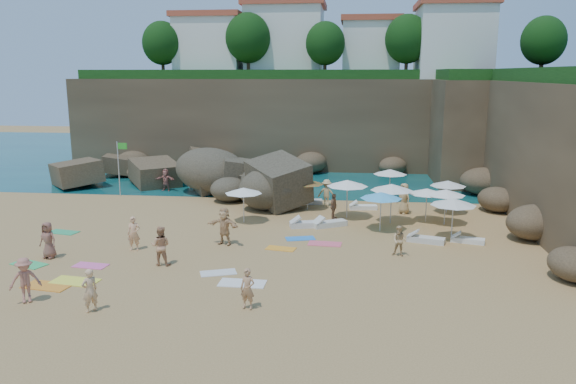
# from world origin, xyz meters

# --- Properties ---
(ground) EXTENTS (120.00, 120.00, 0.00)m
(ground) POSITION_xyz_m (0.00, 0.00, 0.00)
(ground) COLOR tan
(ground) RESTS_ON ground
(seawater) EXTENTS (120.00, 120.00, 0.00)m
(seawater) POSITION_xyz_m (0.00, 30.00, 0.00)
(seawater) COLOR #0C4751
(seawater) RESTS_ON ground
(cliff_back) EXTENTS (44.00, 8.00, 8.00)m
(cliff_back) POSITION_xyz_m (2.00, 25.00, 4.00)
(cliff_back) COLOR brown
(cliff_back) RESTS_ON ground
(cliff_corner) EXTENTS (10.00, 12.00, 8.00)m
(cliff_corner) POSITION_xyz_m (17.00, 20.00, 4.00)
(cliff_corner) COLOR brown
(cliff_corner) RESTS_ON ground
(rock_promontory) EXTENTS (12.00, 7.00, 2.00)m
(rock_promontory) POSITION_xyz_m (-11.00, 16.00, 0.00)
(rock_promontory) COLOR brown
(rock_promontory) RESTS_ON ground
(clifftop_buildings) EXTENTS (28.48, 9.48, 7.00)m
(clifftop_buildings) POSITION_xyz_m (2.96, 25.79, 11.24)
(clifftop_buildings) COLOR white
(clifftop_buildings) RESTS_ON cliff_back
(clifftop_trees) EXTENTS (35.60, 23.82, 4.40)m
(clifftop_trees) POSITION_xyz_m (4.78, 19.52, 11.26)
(clifftop_trees) COLOR #11380F
(clifftop_trees) RESTS_ON ground
(marina_masts) EXTENTS (3.10, 0.10, 6.00)m
(marina_masts) POSITION_xyz_m (-16.50, 30.00, 3.00)
(marina_masts) COLOR white
(marina_masts) RESTS_ON ground
(rock_outcrop) EXTENTS (9.07, 7.70, 3.12)m
(rock_outcrop) POSITION_xyz_m (-1.23, 9.36, 0.00)
(rock_outcrop) COLOR brown
(rock_outcrop) RESTS_ON ground
(flag_pole) EXTENTS (0.75, 0.11, 3.84)m
(flag_pole) POSITION_xyz_m (-10.64, 9.89, 2.45)
(flag_pole) COLOR silver
(flag_pole) RESTS_ON ground
(parasol_0) EXTENTS (2.17, 2.17, 2.05)m
(parasol_0) POSITION_xyz_m (-0.65, 3.65, 1.88)
(parasol_0) COLOR silver
(parasol_0) RESTS_ON ground
(parasol_1) EXTENTS (2.26, 2.26, 2.14)m
(parasol_1) POSITION_xyz_m (8.11, 10.48, 1.97)
(parasol_1) COLOR silver
(parasol_1) RESTS_ON ground
(parasol_2) EXTENTS (2.45, 2.45, 2.32)m
(parasol_2) POSITION_xyz_m (5.27, 5.30, 2.13)
(parasol_2) COLOR silver
(parasol_2) RESTS_ON ground
(parasol_3) EXTENTS (2.18, 2.18, 2.07)m
(parasol_3) POSITION_xyz_m (11.39, 7.13, 1.90)
(parasol_3) COLOR silver
(parasol_3) RESTS_ON ground
(parasol_5) EXTENTS (2.43, 2.43, 2.30)m
(parasol_5) POSITION_xyz_m (7.80, 4.45, 2.11)
(parasol_5) COLOR silver
(parasol_5) RESTS_ON ground
(parasol_6) EXTENTS (2.04, 2.04, 1.93)m
(parasol_6) POSITION_xyz_m (2.77, 7.28, 1.77)
(parasol_6) COLOR silver
(parasol_6) RESTS_ON ground
(parasol_8) EXTENTS (2.17, 2.17, 2.05)m
(parasol_8) POSITION_xyz_m (10.85, 4.46, 1.89)
(parasol_8) COLOR silver
(parasol_8) RESTS_ON ground
(parasol_9) EXTENTS (2.10, 2.10, 1.98)m
(parasol_9) POSITION_xyz_m (9.86, 4.96, 1.82)
(parasol_9) COLOR silver
(parasol_9) RESTS_ON ground
(parasol_10) EXTENTS (2.29, 2.29, 2.17)m
(parasol_10) POSITION_xyz_m (7.13, 2.76, 1.99)
(parasol_10) COLOR silver
(parasol_10) RESTS_ON ground
(parasol_11) EXTENTS (2.35, 2.35, 2.22)m
(parasol_11) POSITION_xyz_m (10.72, 1.36, 2.04)
(parasol_11) COLOR silver
(parasol_11) RESTS_ON ground
(lounger_0) EXTENTS (1.96, 0.94, 0.29)m
(lounger_0) POSITION_xyz_m (2.69, 8.72, 0.15)
(lounger_0) COLOR silver
(lounger_0) RESTS_ON ground
(lounger_1) EXTENTS (1.80, 0.76, 0.27)m
(lounger_1) POSITION_xyz_m (6.29, 7.62, 0.14)
(lounger_1) COLOR white
(lounger_1) RESTS_ON ground
(lounger_2) EXTENTS (2.04, 1.56, 0.31)m
(lounger_2) POSITION_xyz_m (4.33, 3.28, 0.15)
(lounger_2) COLOR silver
(lounger_2) RESTS_ON ground
(lounger_3) EXTENTS (1.98, 1.14, 0.29)m
(lounger_3) POSITION_xyz_m (9.36, 0.78, 0.15)
(lounger_3) COLOR silver
(lounger_3) RESTS_ON ground
(lounger_4) EXTENTS (1.75, 0.97, 0.26)m
(lounger_4) POSITION_xyz_m (11.49, 0.99, 0.13)
(lounger_4) COLOR white
(lounger_4) RESTS_ON ground
(lounger_5) EXTENTS (2.11, 1.15, 0.31)m
(lounger_5) POSITION_xyz_m (3.11, 3.02, 0.16)
(lounger_5) COLOR silver
(lounger_5) RESTS_ON ground
(towel_1) EXTENTS (1.59, 0.93, 0.03)m
(towel_1) POSITION_xyz_m (-6.09, -4.57, 0.01)
(towel_1) COLOR pink
(towel_1) RESTS_ON ground
(towel_2) EXTENTS (2.03, 1.23, 0.03)m
(towel_2) POSITION_xyz_m (-6.72, -7.13, 0.02)
(towel_2) COLOR orange
(towel_2) RESTS_ON ground
(towel_3) EXTENTS (1.84, 1.35, 0.03)m
(towel_3) POSITION_xyz_m (-8.95, -4.70, 0.01)
(towel_3) COLOR #35BA62
(towel_3) RESTS_ON ground
(towel_4) EXTENTS (2.04, 1.20, 0.03)m
(towel_4) POSITION_xyz_m (-5.85, -6.51, 0.02)
(towel_4) COLOR #FFF943
(towel_4) RESTS_ON ground
(towel_5) EXTENTS (1.72, 1.26, 0.03)m
(towel_5) POSITION_xyz_m (-0.16, -4.83, 0.01)
(towel_5) COLOR silver
(towel_5) RESTS_ON ground
(towel_8) EXTENTS (1.67, 1.15, 0.03)m
(towel_8) POSITION_xyz_m (2.91, 0.71, 0.01)
(towel_8) COLOR #2A82E3
(towel_8) RESTS_ON ground
(towel_9) EXTENTS (1.74, 0.96, 0.03)m
(towel_9) POSITION_xyz_m (4.23, -0.08, 0.01)
(towel_9) COLOR #F15D75
(towel_9) RESTS_ON ground
(towel_10) EXTENTS (1.56, 0.99, 0.03)m
(towel_10) POSITION_xyz_m (2.11, -1.12, 0.01)
(towel_10) COLOR #FFA028
(towel_10) RESTS_ON ground
(towel_11) EXTENTS (1.75, 1.12, 0.03)m
(towel_11) POSITION_xyz_m (-10.04, 0.44, 0.01)
(towel_11) COLOR #2EA463
(towel_11) RESTS_ON ground
(towel_13) EXTENTS (1.94, 1.01, 0.03)m
(towel_13) POSITION_xyz_m (1.12, -5.95, 0.02)
(towel_13) COLOR white
(towel_13) RESTS_ON ground
(person_stand_0) EXTENTS (0.69, 0.54, 1.68)m
(person_stand_0) POSITION_xyz_m (-4.99, -2.11, 0.84)
(person_stand_0) COLOR #E4A677
(person_stand_0) RESTS_ON ground
(person_stand_1) EXTENTS (0.89, 0.70, 1.81)m
(person_stand_1) POSITION_xyz_m (-2.96, -4.09, 0.90)
(person_stand_1) COLOR tan
(person_stand_1) RESTS_ON ground
(person_stand_2) EXTENTS (1.19, 0.60, 1.76)m
(person_stand_2) POSITION_xyz_m (3.93, 8.27, 0.88)
(person_stand_2) COLOR #D6B679
(person_stand_2) RESTS_ON ground
(person_stand_3) EXTENTS (0.62, 0.97, 1.53)m
(person_stand_3) POSITION_xyz_m (4.49, 5.01, 0.76)
(person_stand_3) COLOR #906648
(person_stand_3) RESTS_ON ground
(person_stand_4) EXTENTS (1.00, 1.02, 1.90)m
(person_stand_4) POSITION_xyz_m (8.75, 6.84, 0.95)
(person_stand_4) COLOR tan
(person_stand_4) RESTS_ON ground
(person_stand_5) EXTENTS (1.56, 0.64, 1.64)m
(person_stand_5) POSITION_xyz_m (-8.06, 11.84, 0.82)
(person_stand_5) COLOR #B5685A
(person_stand_5) RESTS_ON ground
(person_stand_6) EXTENTS (0.68, 0.71, 1.63)m
(person_stand_6) POSITION_xyz_m (-3.82, -9.28, 0.81)
(person_stand_6) COLOR #E0B07F
(person_stand_6) RESTS_ON ground
(person_lie_0) EXTENTS (1.86, 2.06, 0.46)m
(person_lie_0) POSITION_xyz_m (-6.59, -8.79, 0.23)
(person_lie_0) COLOR #AE6A57
(person_lie_0) RESTS_ON ground
(person_lie_2) EXTENTS (1.10, 1.82, 0.45)m
(person_lie_2) POSITION_xyz_m (-8.49, -3.75, 0.23)
(person_lie_2) COLOR brown
(person_lie_2) RESTS_ON ground
(person_lie_3) EXTENTS (2.25, 2.33, 0.50)m
(person_lie_3) POSITION_xyz_m (-0.81, -0.74, 0.25)
(person_lie_3) COLOR tan
(person_lie_3) RESTS_ON ground
(person_lie_4) EXTENTS (0.85, 1.60, 0.36)m
(person_lie_4) POSITION_xyz_m (1.81, -8.42, 0.18)
(person_lie_4) COLOR tan
(person_lie_4) RESTS_ON ground
(person_lie_5) EXTENTS (1.10, 1.58, 0.54)m
(person_lie_5) POSITION_xyz_m (7.82, -1.59, 0.27)
(person_lie_5) COLOR tan
(person_lie_5) RESTS_ON ground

